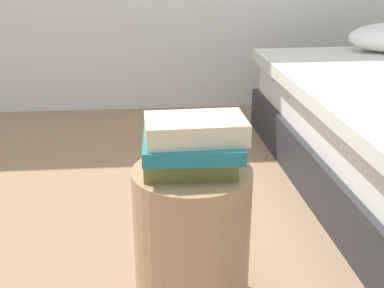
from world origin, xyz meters
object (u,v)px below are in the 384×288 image
(side_table, at_px, (192,241))
(book_olive, at_px, (189,160))
(book_teal, at_px, (192,146))
(book_cream, at_px, (195,129))

(side_table, distance_m, book_olive, 0.25)
(side_table, height_order, book_teal, book_teal)
(book_teal, distance_m, book_cream, 0.05)
(side_table, xyz_separation_m, book_teal, (-0.00, -0.01, 0.29))
(book_teal, xyz_separation_m, book_cream, (0.01, -0.00, 0.05))
(book_teal, bearing_deg, book_cream, -11.79)
(book_teal, relative_size, book_cream, 0.99)
(side_table, bearing_deg, book_olive, 133.48)
(book_olive, relative_size, book_cream, 0.94)
(book_cream, bearing_deg, book_olive, 128.59)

